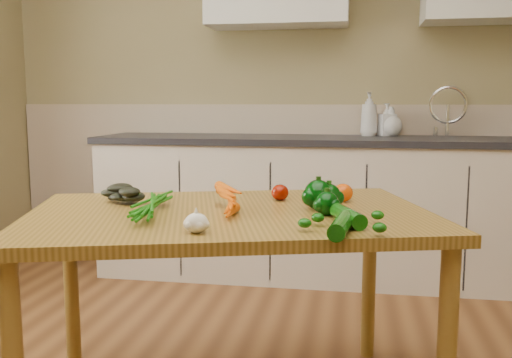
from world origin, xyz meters
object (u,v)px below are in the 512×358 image
Objects in this scene: leafy_greens at (125,190)px; pepper_c at (327,204)px; soap_bottle_b at (387,120)px; tomato_b at (316,191)px; garlic_bulb at (196,223)px; soap_bottle_c at (391,121)px; tomato_a at (280,192)px; zucchini_b at (341,225)px; pepper_a at (318,195)px; carrot_bunch at (204,203)px; tomato_c at (343,193)px; soap_bottle_a at (369,114)px; zucchini_a at (348,216)px; pepper_b at (329,197)px; table at (230,234)px.

pepper_c is at bearing -8.42° from leafy_greens.
soap_bottle_b reaches higher than tomato_b.
soap_bottle_c is at bearing 72.87° from garlic_bulb.
tomato_a is 0.31× the size of zucchini_b.
soap_bottle_b reaches higher than pepper_a.
leafy_greens is 3.03× the size of tomato_b.
soap_bottle_c is 2.86× the size of tomato_b.
pepper_a is (-0.33, -1.77, -0.21)m from soap_bottle_b.
carrot_bunch is 0.50m from tomato_b.
soap_bottle_c reaches higher than zucchini_b.
tomato_c reaches higher than zucchini_b.
zucchini_a is (-0.10, -1.99, -0.27)m from soap_bottle_a.
zucchini_a is (0.07, -0.25, -0.02)m from pepper_b.
pepper_c reaches higher than carrot_bunch.
pepper_b is at bearing -74.08° from tomato_b.
leafy_greens is at bearing -168.90° from tomato_c.
soap_bottle_c is at bearing 54.40° from table.
pepper_c reaches higher than zucchini_a.
carrot_bunch is 3.41× the size of tomato_c.
pepper_b is at bearing -81.75° from soap_bottle_a.
pepper_a is 0.19m from tomato_c.
pepper_b is 0.21m from tomato_b.
tomato_b is at bearing -114.19° from soap_bottle_c.
soap_bottle_c is at bearing 148.06° from soap_bottle_b.
soap_bottle_b is 2.30m from garlic_bulb.
pepper_c is 0.33m from tomato_b.
pepper_a is (-0.35, -1.76, -0.20)m from soap_bottle_c.
table is 0.38m from pepper_b.
zucchini_b is at bearing -78.42° from pepper_c.
soap_bottle_b reaches higher than table.
tomato_a is (0.23, 0.28, -0.00)m from carrot_bunch.
tomato_b is at bearing 100.77° from zucchini_b.
pepper_b is 1.10× the size of pepper_c.
tomato_c is at bearing 16.95° from table.
garlic_bulb is at bearing 53.18° from soap_bottle_b.
carrot_bunch is (-0.73, -1.89, -0.22)m from soap_bottle_c.
soap_bottle_a is 1.57m from tomato_b.
tomato_b reaches higher than zucchini_b.
carrot_bunch is at bearing -121.84° from soap_bottle_c.
tomato_a is (-0.37, -1.60, -0.27)m from soap_bottle_a.
table is 23.51× the size of tomato_a.
soap_bottle_a is 1.66m from tomato_a.
zucchini_b is at bearing -97.18° from zucchini_a.
soap_bottle_a is at bearing 61.80° from leafy_greens.
pepper_a is 0.04m from pepper_b.
soap_bottle_c reaches higher than pepper_c.
leafy_greens reaches higher than tomato_b.
tomato_a is (0.17, 0.58, 0.00)m from garlic_bulb.
soap_bottle_b is at bearing 22.06° from soap_bottle_a.
tomato_b is at bearing 105.84° from zucchini_a.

